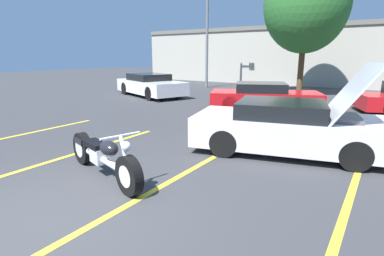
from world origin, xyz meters
TOP-DOWN VIEW (x-y plane):
  - ground_plane at (0.00, 0.00)m, footprint 80.00×80.00m
  - parking_stripe_foreground at (-4.92, 1.83)m, footprint 0.12×5.36m
  - parking_stripe_middle at (-2.15, 1.83)m, footprint 0.12×5.36m
  - parking_stripe_back at (0.61, 1.83)m, footprint 0.12×5.36m
  - parking_stripe_far at (3.37, 1.83)m, footprint 0.12×5.36m
  - far_building at (0.00, 22.73)m, footprint 32.00×4.20m
  - light_pole at (-7.03, 16.14)m, footprint 1.21×0.28m
  - tree_background at (-0.69, 15.75)m, footprint 4.50×4.50m
  - motorcycle at (-0.56, 1.45)m, footprint 2.53×0.98m
  - show_car_hood_open at (1.84, 4.80)m, footprint 4.53×2.83m
  - parked_car_left_row at (-7.44, 10.61)m, footprint 5.16×3.47m
  - parked_car_mid_row at (-0.57, 9.74)m, footprint 4.65×3.36m

SIDE VIEW (x-z plane):
  - ground_plane at x=0.00m, z-range 0.00..0.00m
  - parking_stripe_foreground at x=-4.92m, z-range 0.00..0.01m
  - parking_stripe_middle at x=-2.15m, z-range 0.00..0.01m
  - parking_stripe_back at x=0.61m, z-range 0.00..0.01m
  - parking_stripe_far at x=3.37m, z-range 0.00..0.01m
  - motorcycle at x=-0.56m, z-range -0.09..0.88m
  - parked_car_mid_row at x=-0.57m, z-range -0.01..1.12m
  - show_car_hood_open at x=1.84m, z-range -0.43..1.63m
  - parked_car_left_row at x=-7.44m, z-range -0.01..1.21m
  - far_building at x=0.00m, z-range 0.14..4.54m
  - light_pole at x=-7.03m, z-range 0.39..8.74m
  - tree_background at x=-0.69m, z-range 1.14..8.61m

